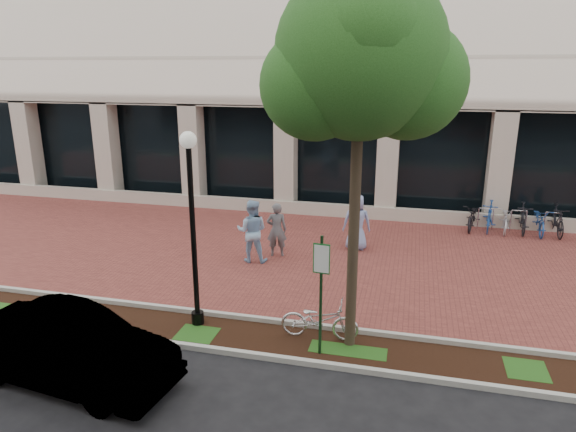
% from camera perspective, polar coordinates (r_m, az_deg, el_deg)
% --- Properties ---
extents(ground, '(120.00, 120.00, 0.00)m').
position_cam_1_polar(ground, '(16.09, 2.43, -4.41)').
color(ground, black).
rests_on(ground, ground).
extents(brick_plaza, '(40.00, 9.00, 0.01)m').
position_cam_1_polar(brick_plaza, '(16.08, 2.43, -4.40)').
color(brick_plaza, brown).
rests_on(brick_plaza, ground).
extents(planting_strip, '(40.00, 1.50, 0.01)m').
position_cam_1_polar(planting_strip, '(11.46, -2.96, -13.48)').
color(planting_strip, black).
rests_on(planting_strip, ground).
extents(curb_plaza_side, '(40.00, 0.12, 0.12)m').
position_cam_1_polar(curb_plaza_side, '(12.07, -1.92, -11.54)').
color(curb_plaza_side, '#B9B9AF').
rests_on(curb_plaza_side, ground).
extents(curb_street_side, '(40.00, 0.12, 0.12)m').
position_cam_1_polar(curb_street_side, '(10.82, -4.15, -15.13)').
color(curb_street_side, '#B9B9AF').
rests_on(curb_street_side, ground).
extents(parking_sign, '(0.34, 0.07, 2.57)m').
position_cam_1_polar(parking_sign, '(10.20, 3.69, -7.26)').
color(parking_sign, '#153C1B').
rests_on(parking_sign, ground).
extents(lamppost, '(0.36, 0.36, 4.41)m').
position_cam_1_polar(lamppost, '(11.29, -10.57, -0.48)').
color(lamppost, black).
rests_on(lamppost, ground).
extents(street_tree, '(3.77, 3.14, 7.48)m').
position_cam_1_polar(street_tree, '(9.84, 8.32, 16.18)').
color(street_tree, '#4A3A2A').
rests_on(street_tree, ground).
extents(locked_bicycle, '(1.72, 0.67, 0.89)m').
position_cam_1_polar(locked_bicycle, '(11.29, 3.54, -11.43)').
color(locked_bicycle, silver).
rests_on(locked_bicycle, ground).
extents(pedestrian_left, '(0.70, 0.55, 1.70)m').
position_cam_1_polar(pedestrian_left, '(15.79, -1.27, -1.54)').
color(pedestrian_left, '#5E5F63').
rests_on(pedestrian_left, ground).
extents(pedestrian_mid, '(1.00, 0.82, 1.91)m').
position_cam_1_polar(pedestrian_mid, '(15.36, -4.02, -1.68)').
color(pedestrian_mid, '#97BEE2').
rests_on(pedestrian_mid, ground).
extents(pedestrian_right, '(0.97, 0.71, 1.81)m').
position_cam_1_polar(pedestrian_right, '(16.47, 7.65, -0.71)').
color(pedestrian_right, '#8899CC').
rests_on(pedestrian_right, ground).
extents(bike_rack_cluster, '(3.54, 1.91, 1.06)m').
position_cam_1_polar(bike_rack_cluster, '(19.86, 23.78, -0.25)').
color(bike_rack_cluster, black).
rests_on(bike_rack_cluster, ground).
extents(sedan_near_curb, '(4.30, 1.97, 1.37)m').
position_cam_1_polar(sedan_near_curb, '(10.59, -23.14, -13.38)').
color(sedan_near_curb, silver).
rests_on(sedan_near_curb, ground).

